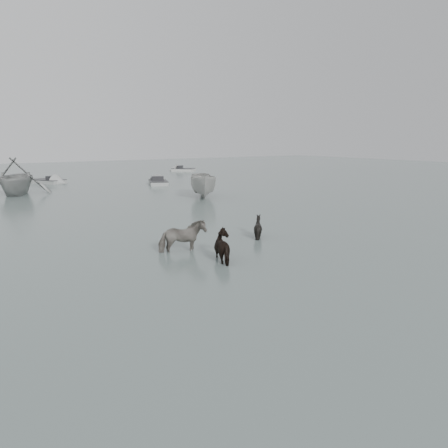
{
  "coord_description": "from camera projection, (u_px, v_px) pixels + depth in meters",
  "views": [
    {
      "loc": [
        -9.12,
        -13.82,
        4.33
      ],
      "look_at": [
        0.2,
        0.25,
        1.0
      ],
      "focal_mm": 35.0,
      "sensor_mm": 36.0,
      "label": 1
    }
  ],
  "objects": [
    {
      "name": "ground",
      "position": [
        223.0,
        251.0,
        17.09
      ],
      "size": [
        140.0,
        140.0,
        0.0
      ],
      "primitive_type": "plane",
      "color": "#576761",
      "rests_on": "ground"
    },
    {
      "name": "pony_pinto",
      "position": [
        182.0,
        233.0,
        16.76
      ],
      "size": [
        1.93,
        1.21,
        1.51
      ],
      "primitive_type": "imported",
      "rotation": [
        0.0,
        0.0,
        1.33
      ],
      "color": "black",
      "rests_on": "ground"
    },
    {
      "name": "pony_dark",
      "position": [
        227.0,
        241.0,
        15.68
      ],
      "size": [
        1.34,
        1.51,
        1.38
      ],
      "primitive_type": "imported",
      "rotation": [
        0.0,
        0.0,
        1.7
      ],
      "color": "black",
      "rests_on": "ground"
    },
    {
      "name": "pony_black",
      "position": [
        258.0,
        223.0,
        19.36
      ],
      "size": [
        1.26,
        1.16,
        1.24
      ],
      "primitive_type": "imported",
      "rotation": [
        0.0,
        0.0,
        1.72
      ],
      "color": "black",
      "rests_on": "ground"
    },
    {
      "name": "rowboat_trail",
      "position": [
        16.0,
        175.0,
        33.81
      ],
      "size": [
        6.64,
        7.1,
        3.02
      ],
      "primitive_type": "imported",
      "rotation": [
        0.0,
        0.0,
        2.79
      ],
      "color": "#949694",
      "rests_on": "ground"
    },
    {
      "name": "boat_small",
      "position": [
        204.0,
        184.0,
        32.4
      ],
      "size": [
        3.95,
        5.31,
        1.93
      ],
      "primitive_type": "imported",
      "rotation": [
        0.0,
        0.0,
        -0.47
      ],
      "color": "#A9A8A4",
      "rests_on": "ground"
    },
    {
      "name": "skiff_port",
      "position": [
        158.0,
        181.0,
        41.21
      ],
      "size": [
        3.03,
        4.76,
        0.75
      ],
      "primitive_type": null,
      "rotation": [
        0.0,
        0.0,
        1.22
      ],
      "color": "#979A97",
      "rests_on": "ground"
    },
    {
      "name": "skiff_mid",
      "position": [
        48.0,
        179.0,
        42.43
      ],
      "size": [
        3.62,
        4.93,
        0.75
      ],
      "primitive_type": null,
      "rotation": [
        0.0,
        0.0,
        -1.08
      ],
      "color": "#979A97",
      "rests_on": "ground"
    },
    {
      "name": "skiff_star",
      "position": [
        184.0,
        168.0,
        57.8
      ],
      "size": [
        3.95,
        4.04,
        0.75
      ],
      "primitive_type": null,
      "rotation": [
        0.0,
        0.0,
        2.33
      ],
      "color": "#BBBCB7",
      "rests_on": "ground"
    }
  ]
}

